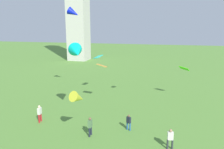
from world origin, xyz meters
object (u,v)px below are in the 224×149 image
(person_5, at_px, (40,113))
(person_1, at_px, (170,138))
(person_2, at_px, (129,121))
(person_4, at_px, (90,125))
(kite_flying_5, at_px, (77,52))
(kite_flying_1, at_px, (184,69))
(kite_flying_2, at_px, (74,13))
(kite_flying_4, at_px, (102,65))
(kite_flying_3, at_px, (78,98))
(kite_flying_7, at_px, (98,57))

(person_5, bearing_deg, person_1, -103.09)
(person_2, bearing_deg, person_4, 61.39)
(person_2, height_order, kite_flying_5, kite_flying_5)
(person_4, bearing_deg, person_5, 78.83)
(person_2, relative_size, person_4, 0.87)
(kite_flying_1, xyz_separation_m, kite_flying_5, (-10.83, -9.94, 2.97))
(kite_flying_2, bearing_deg, kite_flying_5, -156.15)
(person_2, relative_size, kite_flying_4, 1.19)
(person_1, bearing_deg, kite_flying_3, 167.60)
(person_1, xyz_separation_m, kite_flying_5, (-9.16, 3.04, 6.23))
(kite_flying_4, relative_size, kite_flying_5, 0.50)
(kite_flying_1, bearing_deg, kite_flying_3, -97.68)
(person_4, relative_size, kite_flying_4, 1.36)
(person_4, height_order, kite_flying_4, kite_flying_4)
(person_2, relative_size, kite_flying_7, 1.04)
(person_1, distance_m, kite_flying_4, 12.24)
(person_5, relative_size, kite_flying_3, 0.96)
(person_4, distance_m, kite_flying_4, 8.84)
(person_5, distance_m, kite_flying_1, 18.67)
(person_5, relative_size, kite_flying_5, 0.69)
(person_4, xyz_separation_m, kite_flying_5, (-2.23, 2.64, 6.20))
(person_4, bearing_deg, kite_flying_3, 107.79)
(kite_flying_3, bearing_deg, kite_flying_1, -106.25)
(kite_flying_2, bearing_deg, person_4, -151.83)
(person_5, height_order, kite_flying_3, kite_flying_3)
(person_1, xyz_separation_m, kite_flying_3, (-7.86, 0.13, 2.63))
(kite_flying_1, bearing_deg, person_1, -68.43)
(person_2, distance_m, person_5, 9.18)
(person_4, distance_m, kite_flying_2, 15.72)
(kite_flying_2, relative_size, kite_flying_3, 0.93)
(kite_flying_1, bearing_deg, kite_flying_5, -108.55)
(person_5, distance_m, kite_flying_3, 5.95)
(kite_flying_1, bearing_deg, kite_flying_2, -142.03)
(person_5, bearing_deg, kite_flying_4, -42.06)
(person_5, bearing_deg, person_4, -108.42)
(person_1, xyz_separation_m, kite_flying_1, (1.68, 12.97, 3.25))
(kite_flying_1, bearing_deg, person_2, -88.27)
(person_1, height_order, kite_flying_4, kite_flying_4)
(kite_flying_7, bearing_deg, kite_flying_1, -66.32)
(person_2, distance_m, kite_flying_7, 12.49)
(person_2, distance_m, kite_flying_3, 5.39)
(kite_flying_1, distance_m, kite_flying_2, 16.27)
(kite_flying_4, bearing_deg, kite_flying_2, -32.23)
(kite_flying_3, xyz_separation_m, kite_flying_7, (-2.10, 12.04, 1.89))
(person_1, distance_m, person_4, 6.94)
(kite_flying_3, height_order, kite_flying_4, kite_flying_4)
(kite_flying_1, xyz_separation_m, kite_flying_4, (-9.85, -4.81, 0.80))
(person_5, xyz_separation_m, kite_flying_1, (14.62, 11.16, 3.21))
(person_4, height_order, kite_flying_7, kite_flying_7)
(kite_flying_3, bearing_deg, person_2, -131.12)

